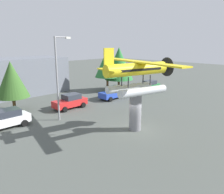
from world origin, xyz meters
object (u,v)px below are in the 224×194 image
at_px(floatplane_monument, 137,75).
at_px(car_distant_green, 149,86).
at_px(streetlight_primary, 58,73).
at_px(storefront_building, 16,77).
at_px(tree_far_east, 119,64).
at_px(tree_east, 12,79).
at_px(car_far_blue, 113,93).
at_px(car_near_white, 7,119).
at_px(car_mid_red, 70,101).
at_px(tree_center_back, 107,63).
at_px(display_pedestal, 135,112).

relative_size(floatplane_monument, car_distant_green, 2.47).
distance_m(streetlight_primary, storefront_building, 14.94).
relative_size(car_distant_green, storefront_building, 0.29).
bearing_deg(tree_far_east, tree_east, 179.02).
bearing_deg(car_far_blue, floatplane_monument, 54.79).
height_order(car_near_white, car_distant_green, same).
relative_size(car_mid_red, car_distant_green, 1.00).
xyz_separation_m(streetlight_primary, tree_east, (-2.27, 6.17, -1.08)).
relative_size(streetlight_primary, storefront_building, 0.58).
bearing_deg(floatplane_monument, tree_center_back, 68.47).
xyz_separation_m(display_pedestal, car_far_blue, (6.99, 9.70, -0.86)).
relative_size(tree_east, tree_far_east, 0.83).
height_order(car_near_white, tree_east, tree_east).
height_order(car_near_white, streetlight_primary, streetlight_primary).
relative_size(display_pedestal, car_far_blue, 0.83).
bearing_deg(car_far_blue, tree_east, -16.79).
xyz_separation_m(floatplane_monument, car_distant_green, (14.71, 9.16, -4.27)).
xyz_separation_m(floatplane_monument, tree_east, (-5.69, 13.52, -1.34)).
xyz_separation_m(car_near_white, car_distant_green, (22.97, 0.15, 0.00)).
xyz_separation_m(display_pedestal, tree_east, (-5.56, 13.49, 2.07)).
height_order(tree_center_back, tree_far_east, tree_far_east).
relative_size(display_pedestal, floatplane_monument, 0.34).
bearing_deg(storefront_building, tree_center_back, -34.64).
distance_m(car_near_white, car_distant_green, 22.97).
xyz_separation_m(car_far_blue, storefront_building, (-8.54, 12.30, 1.90)).
height_order(display_pedestal, streetlight_primary, streetlight_primary).
xyz_separation_m(car_mid_red, tree_center_back, (10.14, 3.92, 3.71)).
bearing_deg(tree_far_east, car_mid_red, -165.48).
relative_size(floatplane_monument, tree_center_back, 1.51).
relative_size(car_mid_red, storefront_building, 0.29).
bearing_deg(streetlight_primary, display_pedestal, -65.75).
relative_size(car_near_white, storefront_building, 0.29).
distance_m(display_pedestal, car_distant_green, 17.44).
bearing_deg(streetlight_primary, storefront_building, 83.24).
relative_size(display_pedestal, car_near_white, 0.83).
height_order(storefront_building, tree_far_east, tree_far_east).
bearing_deg(car_distant_green, car_mid_red, -3.62).
xyz_separation_m(floatplane_monument, tree_far_east, (11.76, 13.22, -0.68)).
distance_m(car_distant_green, tree_far_east, 6.17).
xyz_separation_m(car_mid_red, car_far_blue, (7.11, -0.38, 0.00)).
distance_m(car_near_white, car_mid_red, 8.09).
height_order(car_mid_red, storefront_building, storefront_building).
bearing_deg(streetlight_primary, car_mid_red, 41.02).
distance_m(storefront_building, tree_center_back, 14.19).
height_order(display_pedestal, tree_center_back, tree_center_back).
xyz_separation_m(car_near_white, tree_center_back, (18.16, 5.01, 3.71)).
bearing_deg(tree_far_east, car_distant_green, -53.97).
bearing_deg(streetlight_primary, tree_far_east, 21.16).
relative_size(car_near_white, car_distant_green, 1.00).
bearing_deg(tree_far_east, car_far_blue, -144.51).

